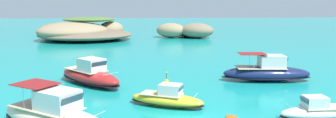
# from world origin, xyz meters

# --- Properties ---
(islet_large) EXTENTS (28.45, 27.93, 5.75)m
(islet_large) POSITION_xyz_m (-21.31, 62.53, 2.09)
(islet_large) COLOR #756651
(islet_large) RESTS_ON ground
(islet_small) EXTENTS (18.44, 15.20, 4.05)m
(islet_small) POSITION_xyz_m (7.80, 63.65, 1.82)
(islet_small) COLOR #9E8966
(islet_small) RESTS_ON ground
(motorboat_yellow) EXTENTS (7.15, 4.63, 2.04)m
(motorboat_yellow) POSITION_xyz_m (-1.76, 3.59, 0.68)
(motorboat_yellow) COLOR yellow
(motorboat_yellow) RESTS_ON ground
(motorboat_navy) EXTENTS (10.74, 4.03, 3.29)m
(motorboat_navy) POSITION_xyz_m (10.74, 12.28, 1.04)
(motorboat_navy) COLOR navy
(motorboat_navy) RESTS_ON ground
(motorboat_cream) EXTENTS (10.28, 8.24, 3.22)m
(motorboat_cream) POSITION_xyz_m (-10.25, -1.26, 1.02)
(motorboat_cream) COLOR beige
(motorboat_cream) RESTS_ON ground
(motorboat_white) EXTENTS (6.31, 2.03, 1.86)m
(motorboat_white) POSITION_xyz_m (9.87, -0.49, 0.62)
(motorboat_white) COLOR white
(motorboat_white) RESTS_ON ground
(motorboat_red) EXTENTS (9.31, 9.46, 3.01)m
(motorboat_red) POSITION_xyz_m (-10.04, 12.24, 1.01)
(motorboat_red) COLOR red
(motorboat_red) RESTS_ON ground
(channel_buoy) EXTENTS (0.56, 0.56, 1.48)m
(channel_buoy) POSITION_xyz_m (-1.31, 11.68, 0.34)
(channel_buoy) COLOR yellow
(channel_buoy) RESTS_ON ground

